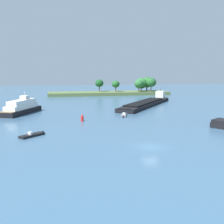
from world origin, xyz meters
name	(u,v)px	position (x,y,z in m)	size (l,w,h in m)	color
ground_plane	(150,147)	(0.00, 0.00, 0.00)	(400.00, 400.00, 0.00)	#3D607F
treeline_island	(123,89)	(18.93, 98.04, 3.09)	(62.83, 14.05, 9.19)	#566B3D
fishing_skiff	(32,135)	(-19.66, 11.20, 0.24)	(4.70, 4.58, 0.93)	black
small_motorboat	(124,115)	(3.05, 30.67, 0.22)	(2.89, 5.79, 0.89)	slate
cargo_barge	(147,103)	(16.81, 51.49, 0.93)	(29.19, 35.74, 5.86)	black
white_riverboat	(22,108)	(-25.23, 40.85, 1.75)	(10.47, 16.77, 6.49)	black
channel_buoy_red	(82,118)	(-8.93, 25.02, 0.81)	(0.70, 0.70, 1.90)	red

